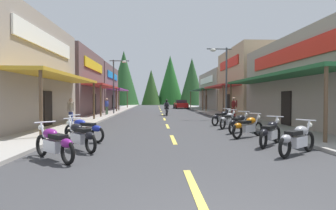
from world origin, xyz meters
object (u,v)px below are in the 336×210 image
motorcycle_parked_right_5 (222,117)px  rider_cruising_lead (167,109)px  motorcycle_parked_right_4 (228,120)px  motorcycle_parked_left_2 (84,129)px  motorcycle_parked_left_0 (54,143)px  pedestrian_waiting (107,105)px  motorcycle_parked_right_2 (248,126)px  motorcycle_parked_left_1 (80,135)px  streetlamp_left (117,79)px  motorcycle_parked_right_1 (270,132)px  pedestrian_browsing (234,106)px  streetlamp_right (223,72)px  parked_car_curbside (181,104)px  pedestrian_by_shop (71,110)px  motorcycle_parked_right_3 (239,123)px  motorcycle_parked_right_0 (297,139)px

motorcycle_parked_right_5 → rider_cruising_lead: size_ratio=0.79×
motorcycle_parked_right_4 → motorcycle_parked_left_2: same height
motorcycle_parked_left_0 → pedestrian_waiting: pedestrian_waiting is taller
motorcycle_parked_right_2 → motorcycle_parked_left_1: same height
streetlamp_left → motorcycle_parked_left_1: bearing=-85.5°
motorcycle_parked_right_1 → motorcycle_parked_left_1: size_ratio=1.01×
motorcycle_parked_right_1 → rider_cruising_lead: size_ratio=0.78×
motorcycle_parked_left_2 → pedestrian_browsing: size_ratio=1.06×
streetlamp_right → parked_car_curbside: streetlamp_right is taller
motorcycle_parked_left_2 → rider_cruising_lead: (3.90, 15.38, 0.17)m
streetlamp_left → streetlamp_right: bearing=-34.2°
rider_cruising_lead → pedestrian_by_shop: 11.26m
rider_cruising_lead → streetlamp_left: bearing=71.7°
motorcycle_parked_left_0 → motorcycle_parked_right_1: bearing=-120.7°
streetlamp_left → motorcycle_parked_right_3: (8.05, -14.72, -3.20)m
streetlamp_right → motorcycle_parked_right_5: bearing=-104.6°
motorcycle_parked_right_0 → motorcycle_parked_left_1: 6.77m
motorcycle_parked_right_4 → motorcycle_parked_left_1: size_ratio=1.04×
parked_car_curbside → motorcycle_parked_left_2: bearing=165.6°
motorcycle_parked_left_1 → pedestrian_waiting: 17.08m
streetlamp_left → motorcycle_parked_left_0: (1.19, -20.21, -3.20)m
motorcycle_parked_right_4 → motorcycle_parked_right_5: same height
pedestrian_by_shop → pedestrian_waiting: pedestrian_waiting is taller
motorcycle_parked_left_1 → parked_car_curbside: (6.58, 34.06, 0.20)m
motorcycle_parked_right_0 → streetlamp_left: bearing=76.6°
pedestrian_waiting → parked_car_curbside: bearing=-93.8°
motorcycle_parked_left_1 → pedestrian_browsing: bearing=-76.4°
motorcycle_parked_left_0 → pedestrian_by_shop: size_ratio=0.96×
motorcycle_parked_left_2 → parked_car_curbside: parked_car_curbside is taller
motorcycle_parked_right_3 → parked_car_curbside: 29.95m
motorcycle_parked_right_0 → motorcycle_parked_right_1: size_ratio=1.07×
motorcycle_parked_right_3 → motorcycle_parked_left_1: bearing=165.3°
motorcycle_parked_right_3 → motorcycle_parked_right_5: same height
motorcycle_parked_left_0 → parked_car_curbside: 36.10m
streetlamp_right → motorcycle_parked_right_0: (-1.17, -13.46, -3.28)m
motorcycle_parked_right_5 → pedestrian_browsing: bearing=25.5°
motorcycle_parked_right_0 → motorcycle_parked_right_4: (-0.15, 7.01, 0.00)m
motorcycle_parked_right_2 → motorcycle_parked_left_1: (-6.43, -2.52, 0.00)m
motorcycle_parked_right_1 → motorcycle_parked_right_2: size_ratio=0.93×
motorcycle_parked_right_1 → pedestrian_by_shop: bearing=92.8°
pedestrian_by_shop → pedestrian_browsing: 12.58m
streetlamp_right → pedestrian_by_shop: streetlamp_right is taller
motorcycle_parked_right_4 → pedestrian_browsing: (2.31, 6.74, 0.54)m
motorcycle_parked_right_5 → pedestrian_by_shop: bearing=138.7°
motorcycle_parked_right_2 → pedestrian_browsing: bearing=41.2°
motorcycle_parked_right_2 → pedestrian_waiting: pedestrian_waiting is taller
motorcycle_parked_right_4 → motorcycle_parked_left_0: (-6.85, -7.40, 0.00)m
motorcycle_parked_right_3 → motorcycle_parked_left_0: 8.78m
pedestrian_browsing → pedestrian_waiting: bearing=-96.4°
motorcycle_parked_right_5 → motorcycle_parked_left_2: same height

